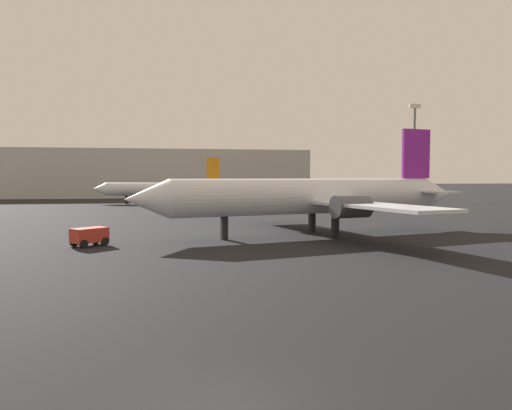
# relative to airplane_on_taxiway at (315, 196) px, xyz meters

# --- Properties ---
(airplane_on_taxiway) EXTENTS (30.53, 27.48, 9.29)m
(airplane_on_taxiway) POSITION_rel_airplane_on_taxiway_xyz_m (0.00, 0.00, 0.00)
(airplane_on_taxiway) COLOR silver
(airplane_on_taxiway) RESTS_ON ground_plane
(airplane_far_left) EXTENTS (25.02, 21.58, 8.24)m
(airplane_far_left) POSITION_rel_airplane_on_taxiway_xyz_m (-13.21, 47.97, -0.56)
(airplane_far_left) COLOR silver
(airplane_far_left) RESTS_ON ground_plane
(baggage_cart) EXTENTS (2.66, 2.56, 1.30)m
(baggage_cart) POSITION_rel_airplane_on_taxiway_xyz_m (-17.65, -3.61, -2.49)
(baggage_cart) COLOR red
(baggage_cart) RESTS_ON ground_plane
(light_mast_right) EXTENTS (2.40, 0.50, 19.71)m
(light_mast_right) POSITION_rel_airplane_on_taxiway_xyz_m (37.34, 52.45, 7.87)
(light_mast_right) COLOR slate
(light_mast_right) RESTS_ON ground_plane
(terminal_building) EXTENTS (71.67, 21.85, 11.30)m
(terminal_building) POSITION_rel_airplane_on_taxiway_xyz_m (-14.52, 83.56, 2.40)
(terminal_building) COLOR #B7B7B2
(terminal_building) RESTS_ON ground_plane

